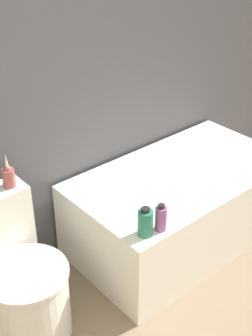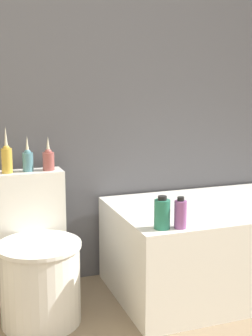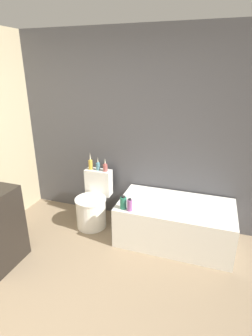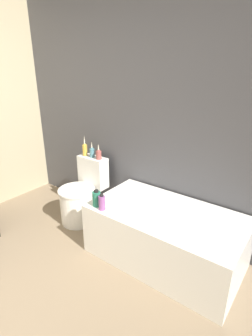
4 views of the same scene
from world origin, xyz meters
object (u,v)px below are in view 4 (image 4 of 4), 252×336
(vase_bronze, at_px, (99,154))
(vase_gold, at_px, (85,149))
(toilet, at_px, (81,197))
(shampoo_bottle_short, at_px, (102,203))
(bathtub, at_px, (165,235))
(vase_silver, at_px, (92,152))
(shampoo_bottle_tall, at_px, (97,199))

(vase_bronze, bearing_deg, vase_gold, -179.66)
(toilet, relative_size, shampoo_bottle_short, 4.72)
(bathtub, height_order, vase_silver, vase_silver)
(toilet, distance_m, vase_silver, 0.56)
(bathtub, height_order, vase_bronze, vase_bronze)
(vase_silver, bearing_deg, shampoo_bottle_short, -40.82)
(toilet, relative_size, shampoo_bottle_tall, 4.53)
(vase_bronze, height_order, shampoo_bottle_tall, vase_bronze)
(toilet, bearing_deg, bathtub, -1.05)
(vase_gold, bearing_deg, shampoo_bottle_short, -36.02)
(bathtub, bearing_deg, vase_silver, 168.32)
(toilet, height_order, shampoo_bottle_short, toilet)
(bathtub, relative_size, vase_bronze, 7.53)
(vase_silver, height_order, shampoo_bottle_short, vase_silver)
(toilet, xyz_separation_m, shampoo_bottle_tall, (0.57, -0.32, 0.30))
(vase_gold, bearing_deg, shampoo_bottle_tall, -38.20)
(toilet, bearing_deg, vase_gold, 118.13)
(shampoo_bottle_short, bearing_deg, vase_silver, 139.18)
(vase_bronze, bearing_deg, bathtub, -12.57)
(shampoo_bottle_tall, bearing_deg, vase_silver, 136.27)
(bathtub, xyz_separation_m, vase_bronze, (-1.04, 0.23, 0.55))
(toilet, xyz_separation_m, vase_bronze, (0.11, 0.21, 0.51))
(bathtub, bearing_deg, vase_gold, 169.66)
(vase_gold, xyz_separation_m, shampoo_bottle_short, (0.77, -0.56, -0.24))
(toilet, distance_m, vase_bronze, 0.57)
(bathtub, bearing_deg, shampoo_bottle_tall, -152.84)
(shampoo_bottle_tall, relative_size, shampoo_bottle_short, 1.04)
(bathtub, distance_m, vase_silver, 1.30)
(bathtub, xyz_separation_m, vase_gold, (-1.27, 0.23, 0.57))
(bathtub, height_order, toilet, toilet)
(vase_gold, height_order, shampoo_bottle_tall, vase_gold)
(shampoo_bottle_short, bearing_deg, toilet, 152.05)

